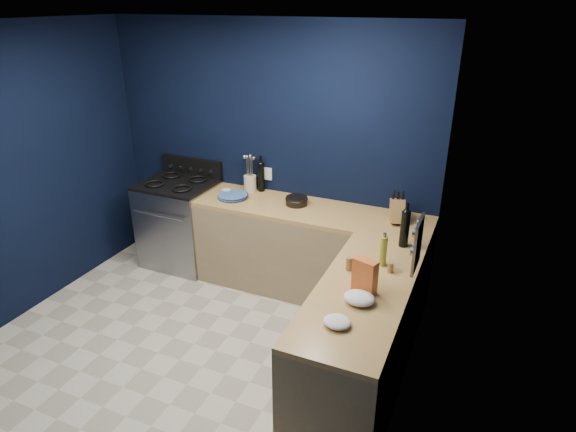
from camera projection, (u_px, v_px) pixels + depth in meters
The scene contains 27 objects.
floor at pixel (180, 361), 4.06m from camera, with size 3.50×3.50×0.02m, color beige.
ceiling at pixel (141, 23), 2.99m from camera, with size 3.50×3.50×0.02m, color silver.
wall_back at pixel (268, 153), 4.99m from camera, with size 3.50×0.02×2.60m, color black.
wall_right at pixel (408, 267), 2.88m from camera, with size 0.02×3.50×2.60m, color black.
cab_back at pixel (310, 253), 4.86m from camera, with size 2.30×0.63×0.86m, color #8F7954.
top_back at pixel (311, 211), 4.68m from camera, with size 2.30×0.63×0.04m, color olive.
cab_right at pixel (359, 342), 3.59m from camera, with size 0.63×1.67×0.86m, color #8F7954.
top_right at pixel (363, 291), 3.41m from camera, with size 0.63×1.67×0.04m, color olive.
gas_range at pixel (181, 224), 5.39m from camera, with size 0.76×0.66×0.92m, color gray.
oven_door at pixel (163, 237), 5.13m from camera, with size 0.59×0.02×0.42m, color black.
cooktop at pixel (177, 184), 5.20m from camera, with size 0.76×0.66×0.03m, color black.
backguard at pixel (192, 167), 5.41m from camera, with size 0.76×0.06×0.20m, color black.
spice_panel at pixel (418, 244), 3.40m from camera, with size 0.02×0.28×0.38m, color gray.
wall_outlet at pixel (268, 174), 5.07m from camera, with size 0.09×0.02×0.13m, color white.
plate_stack at pixel (233, 196), 4.93m from camera, with size 0.30×0.30×0.04m, color #2F4D90.
ramekin at pixel (226, 191), 5.05m from camera, with size 0.10×0.10×0.04m, color white.
utensil_crock at pixel (250, 183), 5.09m from camera, with size 0.13×0.13×0.16m, color beige.
wine_bottle_back at pixel (261, 177), 5.06m from camera, with size 0.07×0.07×0.30m, color black.
lemon_basket at pixel (297, 201), 4.76m from camera, with size 0.21×0.21×0.08m, color black.
knife_block at pixel (397, 211), 4.37m from camera, with size 0.12×0.19×0.21m, color olive.
wine_bottle_right at pixel (405, 229), 3.92m from camera, with size 0.07×0.07×0.30m, color black.
oil_bottle at pixel (383, 251), 3.65m from camera, with size 0.05×0.05×0.24m, color olive.
spice_jar_near at pixel (349, 264), 3.61m from camera, with size 0.05×0.05×0.11m, color olive.
spice_jar_far at pixel (391, 267), 3.58m from camera, with size 0.04×0.04×0.08m, color olive.
crouton_bag at pixel (365, 276), 3.32m from camera, with size 0.17×0.08×0.24m, color red.
towel_front at pixel (359, 298), 3.22m from camera, with size 0.21×0.18×0.07m, color white.
towel_end at pixel (337, 322), 3.00m from camera, with size 0.18×0.16×0.05m, color white.
Camera 1 is at (2.11, -2.58, 2.75)m, focal length 30.39 mm.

